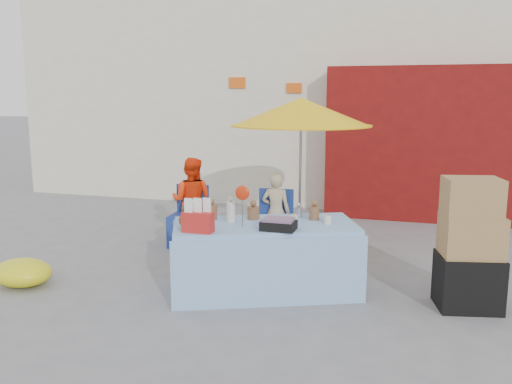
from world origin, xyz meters
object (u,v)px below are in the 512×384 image
(market_table, at_px, (264,257))
(vendor_orange, at_px, (192,201))
(vendor_beige, at_px, (276,212))
(box_stack, at_px, (470,249))
(umbrella, at_px, (301,113))
(chair_right, at_px, (273,234))
(chair_left, at_px, (189,228))

(market_table, bearing_deg, vendor_orange, 110.87)
(vendor_orange, bearing_deg, market_table, 130.32)
(vendor_beige, bearing_deg, box_stack, 144.95)
(vendor_beige, bearing_deg, umbrella, -157.13)
(umbrella, xyz_separation_m, box_stack, (2.08, -1.60, -1.28))
(chair_right, distance_m, vendor_beige, 0.31)
(umbrella, bearing_deg, chair_right, -136.64)
(chair_right, xyz_separation_m, vendor_beige, (0.00, 0.13, 0.28))
(chair_right, xyz_separation_m, box_stack, (2.38, -1.31, 0.36))
(vendor_beige, bearing_deg, chair_right, 85.87)
(chair_left, distance_m, umbrella, 2.27)
(vendor_orange, xyz_separation_m, umbrella, (1.55, 0.15, 1.27))
(vendor_orange, relative_size, vendor_beige, 1.16)
(chair_right, relative_size, vendor_orange, 0.68)
(chair_right, height_order, vendor_beige, vendor_beige)
(vendor_orange, xyz_separation_m, vendor_beige, (1.25, 0.00, -0.09))
(box_stack, bearing_deg, market_table, -176.09)
(chair_right, height_order, umbrella, umbrella)
(chair_left, height_order, vendor_orange, vendor_orange)
(vendor_orange, distance_m, vendor_beige, 1.25)
(chair_left, relative_size, vendor_beige, 0.79)
(chair_right, height_order, vendor_orange, vendor_orange)
(chair_right, bearing_deg, vendor_beige, 85.87)
(market_table, height_order, chair_left, market_table)
(market_table, distance_m, vendor_beige, 1.62)
(umbrella, bearing_deg, market_table, -90.44)
(market_table, height_order, vendor_beige, market_table)
(vendor_beige, distance_m, box_stack, 2.78)
(umbrella, bearing_deg, vendor_beige, -153.43)
(market_table, bearing_deg, box_stack, -19.23)
(vendor_orange, bearing_deg, chair_left, 85.87)
(chair_left, distance_m, vendor_beige, 1.29)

